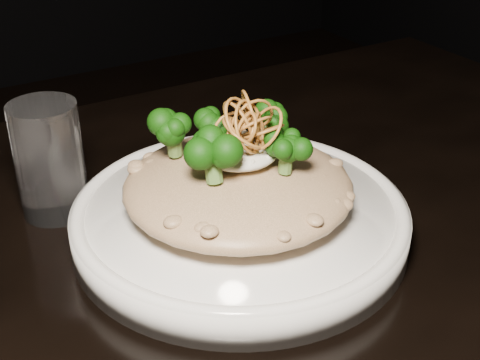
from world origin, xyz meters
name	(u,v)px	position (x,y,z in m)	size (l,w,h in m)	color
table	(246,356)	(0.00, 0.00, 0.67)	(1.10, 0.80, 0.75)	black
plate	(240,221)	(0.03, 0.05, 0.76)	(0.29, 0.29, 0.03)	white
risotto	(238,186)	(0.02, 0.05, 0.80)	(0.19, 0.19, 0.04)	brown
broccoli	(236,137)	(0.02, 0.06, 0.84)	(0.12, 0.12, 0.04)	black
cheese	(238,151)	(0.03, 0.06, 0.83)	(0.07, 0.07, 0.02)	silver
shallots	(247,121)	(0.03, 0.05, 0.86)	(0.06, 0.06, 0.04)	brown
drinking_glass	(49,160)	(-0.10, 0.18, 0.80)	(0.06, 0.06, 0.11)	white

